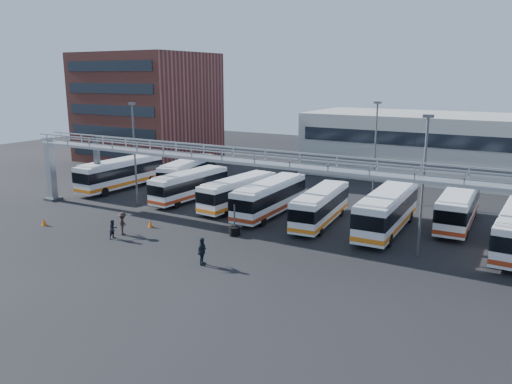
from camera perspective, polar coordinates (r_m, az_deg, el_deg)
The scene contains 21 objects.
ground at distance 36.41m, azimuth -3.49°, elevation -7.41°, with size 140.00×140.00×0.00m, color black.
gantry at distance 39.78m, azimuth 1.08°, elevation 2.64°, with size 51.40×5.15×7.10m.
apartment_building at distance 78.92m, azimuth -12.29°, elevation 9.44°, with size 18.00×15.00×16.00m, color brown.
warehouse at distance 67.27m, azimuth 23.97°, elevation 4.57°, with size 42.00×14.00×8.00m, color #9E9E99.
light_pole_left at distance 50.91m, azimuth -13.72°, elevation 4.85°, with size 0.70×0.35×10.21m.
light_pole_mid at distance 36.70m, azimuth 18.59°, elevation 1.39°, with size 0.70×0.35×10.21m.
light_pole_back at distance 52.98m, azimuth 13.47°, elevation 5.18°, with size 0.70×0.35×10.21m.
bus_0 at distance 59.11m, azimuth -15.23°, elevation 2.13°, with size 2.79×11.38×3.45m.
bus_1 at distance 58.81m, azimuth -7.78°, elevation 2.30°, with size 4.62×10.91×3.23m.
bus_2 at distance 52.39m, azimuth -7.57°, elevation 0.85°, with size 2.93×10.14×3.04m.
bus_3 at distance 48.94m, azimuth -2.04°, elevation 0.07°, with size 3.18×10.18×3.04m.
bus_4 at distance 46.39m, azimuth 1.59°, elevation -0.53°, with size 2.59×10.67×3.23m.
bus_5 at distance 44.00m, azimuth 7.38°, elevation -1.52°, with size 3.24×10.25×3.06m.
bus_6 at distance 42.80m, azimuth 14.76°, elevation -1.96°, with size 2.94×11.50×3.47m.
bus_7 at distance 46.39m, azimuth 22.12°, elevation -1.51°, with size 2.75×10.73×3.24m.
pedestrian_b at distance 41.59m, azimuth -16.01°, elevation -4.12°, with size 0.76×0.59×1.57m, color #262330.
pedestrian_c at distance 42.33m, azimuth -14.97°, elevation -3.51°, with size 1.23×0.71×1.91m, color #302320.
pedestrian_d at distance 34.72m, azimuth -6.19°, elevation -6.78°, with size 1.15×0.48×1.97m, color #18222C.
cone_left at distance 47.32m, azimuth -23.07°, elevation -3.15°, with size 0.42×0.42×0.67m, color orange.
cone_right at distance 44.01m, azimuth -11.97°, elevation -3.55°, with size 0.42×0.42×0.66m, color orange.
tire_stack at distance 40.92m, azimuth -2.47°, elevation -4.39°, with size 0.91×0.91×2.61m.
Camera 1 is at (18.95, -28.33, 12.83)m, focal length 35.00 mm.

